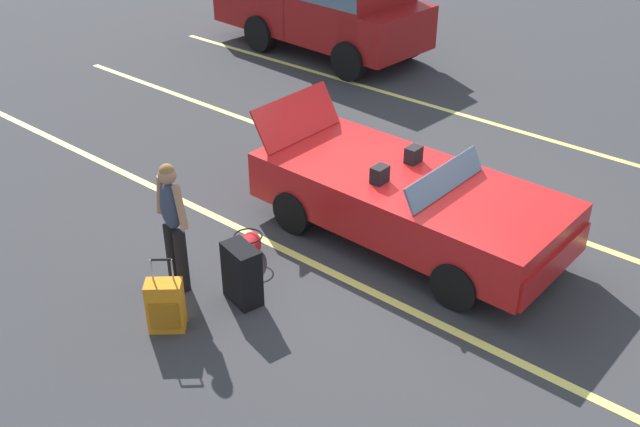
{
  "coord_description": "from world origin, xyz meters",
  "views": [
    {
      "loc": [
        4.45,
        -7.11,
        5.34
      ],
      "look_at": [
        -0.5,
        -1.19,
        0.75
      ],
      "focal_mm": 41.38,
      "sensor_mm": 36.0,
      "label": 1
    }
  ],
  "objects_px": {
    "convertible_car": "(421,206)",
    "suitcase_medium_bright": "(165,306)",
    "duffel_bag": "(249,247)",
    "suitcase_large_black": "(242,274)",
    "parked_pickup_truck_near": "(333,5)",
    "traveler_person": "(173,220)"
  },
  "relations": [
    {
      "from": "suitcase_medium_bright",
      "to": "parked_pickup_truck_near",
      "type": "xyz_separation_m",
      "value": [
        -4.52,
        8.5,
        0.8
      ]
    },
    {
      "from": "convertible_car",
      "to": "traveler_person",
      "type": "distance_m",
      "value": 3.15
    },
    {
      "from": "convertible_car",
      "to": "suitcase_large_black",
      "type": "height_order",
      "value": "convertible_car"
    },
    {
      "from": "suitcase_large_black",
      "to": "suitcase_medium_bright",
      "type": "xyz_separation_m",
      "value": [
        -0.28,
        -0.92,
        -0.06
      ]
    },
    {
      "from": "convertible_car",
      "to": "duffel_bag",
      "type": "distance_m",
      "value": 2.27
    },
    {
      "from": "traveler_person",
      "to": "convertible_car",
      "type": "bearing_deg",
      "value": -25.8
    },
    {
      "from": "traveler_person",
      "to": "parked_pickup_truck_near",
      "type": "bearing_deg",
      "value": 34.25
    },
    {
      "from": "convertible_car",
      "to": "traveler_person",
      "type": "height_order",
      "value": "traveler_person"
    },
    {
      "from": "convertible_car",
      "to": "duffel_bag",
      "type": "bearing_deg",
      "value": -130.83
    },
    {
      "from": "convertible_car",
      "to": "suitcase_medium_bright",
      "type": "height_order",
      "value": "convertible_car"
    },
    {
      "from": "suitcase_medium_bright",
      "to": "parked_pickup_truck_near",
      "type": "relative_size",
      "value": 0.17
    },
    {
      "from": "convertible_car",
      "to": "parked_pickup_truck_near",
      "type": "bearing_deg",
      "value": 138.42
    },
    {
      "from": "parked_pickup_truck_near",
      "to": "suitcase_large_black",
      "type": "bearing_deg",
      "value": -53.69
    },
    {
      "from": "suitcase_medium_bright",
      "to": "duffel_bag",
      "type": "distance_m",
      "value": 1.62
    },
    {
      "from": "parked_pickup_truck_near",
      "to": "duffel_bag",
      "type": "bearing_deg",
      "value": -54.58
    },
    {
      "from": "suitcase_medium_bright",
      "to": "traveler_person",
      "type": "relative_size",
      "value": 0.54
    },
    {
      "from": "convertible_car",
      "to": "suitcase_large_black",
      "type": "distance_m",
      "value": 2.51
    },
    {
      "from": "parked_pickup_truck_near",
      "to": "traveler_person",
      "type": "bearing_deg",
      "value": -59.09
    },
    {
      "from": "convertible_car",
      "to": "suitcase_medium_bright",
      "type": "xyz_separation_m",
      "value": [
        -1.2,
        -3.24,
        -0.28
      ]
    },
    {
      "from": "suitcase_medium_bright",
      "to": "duffel_bag",
      "type": "height_order",
      "value": "suitcase_medium_bright"
    },
    {
      "from": "suitcase_large_black",
      "to": "duffel_bag",
      "type": "bearing_deg",
      "value": 53.84
    },
    {
      "from": "convertible_car",
      "to": "suitcase_medium_bright",
      "type": "bearing_deg",
      "value": -109.25
    }
  ]
}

